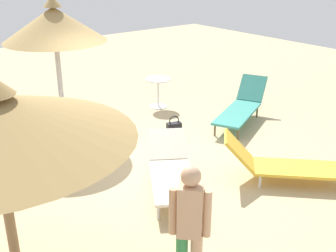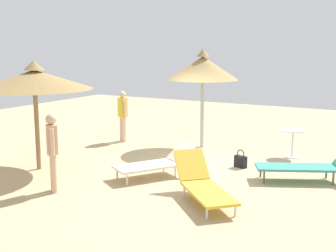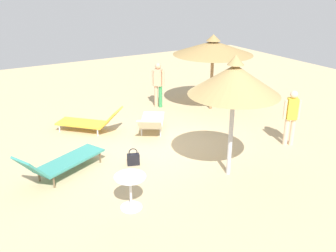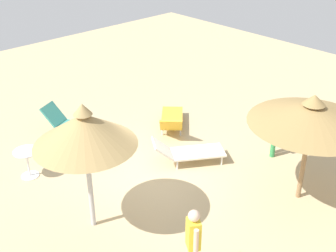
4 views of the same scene
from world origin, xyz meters
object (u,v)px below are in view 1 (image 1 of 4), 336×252
Objects in this scene: handbag at (174,129)px; person_standing_near_left at (190,225)px; lounge_chair_far_right at (279,163)px; parasol_umbrella_front at (54,24)px; side_table_round at (158,88)px; lounge_chair_back at (242,106)px; lounge_chair_edge at (171,170)px.

person_standing_near_left is at bearing -36.94° from handbag.
parasol_umbrella_front is at bearing -154.97° from lounge_chair_far_right.
side_table_round reaches higher than handbag.
handbag is (-2.58, -0.17, -0.17)m from lounge_chair_far_right.
lounge_chair_far_right is at bearing -34.26° from lounge_chair_back.
side_table_round is (-5.25, 3.54, -0.40)m from person_standing_near_left.
parasol_umbrella_front reaches higher than person_standing_near_left.
side_table_round is (-0.12, 2.60, -1.80)m from parasol_umbrella_front.
side_table_round is (-1.67, 0.84, 0.34)m from handbag.
lounge_chair_back reaches higher than handbag.
lounge_chair_far_right is 3.09m from person_standing_near_left.
handbag is at bearing -26.77° from side_table_round.
side_table_round is at bearing 146.00° from lounge_chair_edge.
parasol_umbrella_front is 4.39m from lounge_chair_back.
lounge_chair_edge is 2.17m from handbag.
person_standing_near_left is (3.26, -4.40, 0.53)m from lounge_chair_back.
lounge_chair_back is 1.75m from handbag.
lounge_chair_far_right is at bearing 25.03° from parasol_umbrella_front.
handbag is (-0.32, -1.71, -0.22)m from lounge_chair_back.
person_standing_near_left is 4.54m from handbag.
lounge_chair_edge is 1.21× the size of person_standing_near_left.
handbag is at bearing -100.63° from lounge_chair_back.
lounge_chair_far_right is 1.82m from lounge_chair_edge.
lounge_chair_far_right is 2.54× the size of side_table_round.
lounge_chair_back is at bearing 79.37° from handbag.
parasol_umbrella_front reaches higher than lounge_chair_back.
person_standing_near_left is 3.56× the size of handbag.
lounge_chair_edge is (-0.93, -1.57, 0.00)m from lounge_chair_far_right.
lounge_chair_far_right is 4.31m from side_table_round.
side_table_round is (-1.99, -0.87, 0.12)m from lounge_chair_back.
lounge_chair_back is 2.18m from side_table_round.
parasol_umbrella_front is 4.97m from lounge_chair_far_right.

